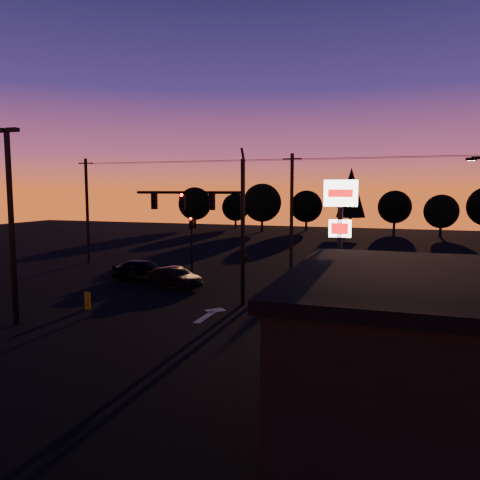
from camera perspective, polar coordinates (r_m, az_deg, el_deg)
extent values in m
plane|color=black|center=(23.10, -6.43, -9.86)|extent=(120.00, 120.00, 0.00)
cube|color=beige|center=(23.78, -4.29, -9.35)|extent=(0.35, 2.20, 0.01)
cube|color=beige|center=(25.03, -3.03, -8.55)|extent=(1.20, 1.20, 0.01)
cylinder|color=black|center=(25.48, 0.34, 0.85)|extent=(0.24, 0.24, 8.00)
cylinder|color=black|center=(25.44, 0.35, 10.31)|extent=(0.14, 0.52, 0.76)
cylinder|color=black|center=(26.57, -6.35, 5.78)|extent=(6.50, 0.16, 0.16)
cube|color=black|center=(26.00, -3.43, 4.70)|extent=(0.32, 0.22, 0.95)
sphere|color=black|center=(25.87, -3.55, 5.47)|extent=(0.18, 0.18, 0.18)
sphere|color=black|center=(25.88, -3.54, 4.80)|extent=(0.18, 0.18, 0.18)
sphere|color=black|center=(25.89, -3.54, 4.14)|extent=(0.18, 0.18, 0.18)
cube|color=black|center=(26.73, -7.02, 4.70)|extent=(0.32, 0.22, 0.95)
sphere|color=#FF0705|center=(26.61, -7.15, 5.45)|extent=(0.18, 0.18, 0.18)
sphere|color=black|center=(26.61, -7.15, 4.80)|extent=(0.18, 0.18, 0.18)
sphere|color=black|center=(26.62, -7.14, 4.16)|extent=(0.18, 0.18, 0.18)
cube|color=black|center=(27.56, -10.41, 4.69)|extent=(0.32, 0.22, 0.95)
sphere|color=black|center=(27.44, -10.56, 5.41)|extent=(0.18, 0.18, 0.18)
sphere|color=black|center=(27.44, -10.54, 4.79)|extent=(0.18, 0.18, 0.18)
sphere|color=black|center=(27.45, -10.53, 4.16)|extent=(0.18, 0.18, 0.18)
cube|color=black|center=(25.59, 0.73, -2.28)|extent=(0.22, 0.18, 0.28)
cylinder|color=black|center=(35.04, -5.90, -1.34)|extent=(0.14, 0.14, 3.60)
cube|color=black|center=(34.83, -5.94, 2.09)|extent=(0.30, 0.20, 0.90)
sphere|color=#FF0705|center=(34.70, -6.03, 2.60)|extent=(0.18, 0.18, 0.18)
sphere|color=black|center=(34.72, -6.02, 2.14)|extent=(0.18, 0.18, 0.18)
sphere|color=black|center=(34.74, -6.02, 1.68)|extent=(0.18, 0.18, 0.18)
cube|color=black|center=(24.16, -26.07, 1.12)|extent=(0.18, 0.18, 9.00)
cube|color=black|center=(24.48, -27.18, 11.80)|extent=(0.55, 0.30, 0.18)
cube|color=black|center=(23.99, -25.99, 11.99)|extent=(0.55, 0.30, 0.18)
cube|color=black|center=(21.95, 12.01, -2.25)|extent=(0.22, 0.22, 6.40)
cube|color=white|center=(21.72, 12.18, 5.60)|extent=(1.50, 0.25, 1.20)
cube|color=red|center=(21.59, 12.14, 5.60)|extent=(1.10, 0.02, 0.35)
cube|color=white|center=(21.80, 12.09, 1.39)|extent=(1.00, 0.22, 0.80)
cube|color=red|center=(21.67, 12.05, 1.36)|extent=(0.75, 0.02, 0.50)
cube|color=black|center=(25.84, 26.36, 8.83)|extent=(0.50, 0.22, 0.14)
plane|color=#FFB759|center=(25.83, 26.36, 8.66)|extent=(0.35, 0.35, 0.00)
cylinder|color=black|center=(42.59, -18.12, 3.36)|extent=(0.26, 0.26, 9.00)
cube|color=black|center=(42.61, -18.30, 8.88)|extent=(1.40, 0.10, 0.10)
cylinder|color=black|center=(34.94, 6.30, 3.08)|extent=(0.26, 0.26, 9.00)
cube|color=black|center=(34.96, 6.38, 9.81)|extent=(1.40, 0.10, 0.10)
cylinder|color=black|center=(37.38, -7.62, 9.48)|extent=(18.00, 0.02, 0.02)
cylinder|color=black|center=(37.92, -7.21, 9.51)|extent=(18.00, 0.02, 0.02)
cylinder|color=black|center=(38.46, -6.82, 9.39)|extent=(18.00, 0.02, 0.02)
cylinder|color=black|center=(33.59, 21.54, 9.48)|extent=(18.00, 0.02, 0.02)
cylinder|color=black|center=(34.19, 21.50, 9.50)|extent=(18.00, 0.02, 0.02)
cylinder|color=black|center=(34.78, 21.44, 9.36)|extent=(18.00, 0.02, 0.02)
cube|color=black|center=(17.34, 16.59, -10.74)|extent=(2.20, 0.05, 1.60)
cube|color=black|center=(17.51, 26.62, -10.97)|extent=(2.20, 0.05, 1.60)
cylinder|color=#BC930B|center=(26.47, -18.09, -7.05)|extent=(0.30, 0.30, 0.90)
cylinder|color=black|center=(77.03, -5.50, 2.02)|extent=(0.36, 0.36, 1.62)
sphere|color=black|center=(76.86, -5.52, 4.44)|extent=(5.36, 5.36, 5.36)
cylinder|color=black|center=(77.60, -0.54, 1.99)|extent=(0.36, 0.36, 1.38)
sphere|color=black|center=(77.45, -0.54, 4.02)|extent=(4.54, 4.54, 4.54)
cylinder|color=black|center=(71.03, 2.71, 1.74)|extent=(0.36, 0.36, 1.75)
sphere|color=black|center=(70.84, 2.72, 4.57)|extent=(5.77, 5.78, 5.78)
cylinder|color=black|center=(73.55, 8.07, 1.74)|extent=(0.36, 0.36, 1.50)
sphere|color=black|center=(73.38, 8.10, 4.08)|extent=(4.95, 4.95, 4.95)
cylinder|color=black|center=(69.58, 13.29, 1.75)|extent=(0.36, 0.36, 2.38)
cone|color=black|center=(69.39, 13.39, 5.66)|extent=(4.18, 4.18, 7.12)
cylinder|color=black|center=(74.30, 18.26, 1.54)|extent=(0.36, 0.36, 1.50)
sphere|color=black|center=(74.13, 18.34, 3.85)|extent=(4.95, 4.95, 4.95)
cylinder|color=black|center=(68.54, 23.23, 0.93)|extent=(0.36, 0.36, 1.38)
sphere|color=black|center=(68.37, 23.33, 3.22)|extent=(4.54, 4.54, 4.54)
imported|color=black|center=(33.50, -11.68, -3.59)|extent=(4.43, 1.79, 1.51)
imported|color=black|center=(30.86, -7.93, -4.54)|extent=(4.22, 2.72, 1.31)
imported|color=black|center=(18.12, 12.04, -12.47)|extent=(3.48, 4.87, 1.23)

